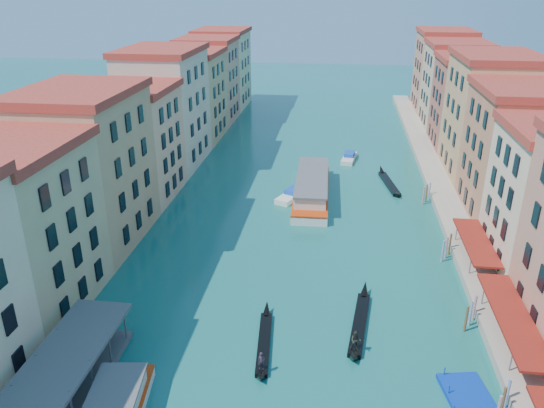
{
  "coord_description": "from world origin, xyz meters",
  "views": [
    {
      "loc": [
        5.34,
        -20.04,
        31.98
      ],
      "look_at": [
        -2.67,
        40.96,
        5.66
      ],
      "focal_mm": 35.0,
      "sensor_mm": 36.0,
      "label": 1
    }
  ],
  "objects": [
    {
      "name": "left_bank_palazzos",
      "position": [
        -26.0,
        64.68,
        9.71
      ],
      "size": [
        12.8,
        128.4,
        21.0
      ],
      "color": "beige",
      "rests_on": "ground"
    },
    {
      "name": "right_bank_palazzos",
      "position": [
        30.0,
        65.0,
        9.75
      ],
      "size": [
        12.8,
        128.4,
        21.0
      ],
      "color": "#9F4833",
      "rests_on": "ground"
    },
    {
      "name": "quay",
      "position": [
        22.0,
        65.0,
        0.5
      ],
      "size": [
        4.0,
        140.0,
        1.0
      ],
      "primitive_type": "cube",
      "color": "#A19681",
      "rests_on": "ground"
    },
    {
      "name": "restaurant_awnings",
      "position": [
        22.19,
        23.0,
        2.99
      ],
      "size": [
        3.2,
        44.55,
        3.12
      ],
      "color": "maroon",
      "rests_on": "ground"
    },
    {
      "name": "vaporetto_stop",
      "position": [
        -16.0,
        12.0,
        1.44
      ],
      "size": [
        5.4,
        16.4,
        3.65
      ],
      "color": "#58585A",
      "rests_on": "ground"
    },
    {
      "name": "mooring_poles_right",
      "position": [
        19.1,
        28.8,
        1.3
      ],
      "size": [
        1.44,
        54.24,
        3.2
      ],
      "color": "#553B1D",
      "rests_on": "ground"
    },
    {
      "name": "mooring_poles_left",
      "position": [
        -18.5,
        12.0,
        1.3
      ],
      "size": [
        0.24,
        8.24,
        3.2
      ],
      "color": "#553B1D",
      "rests_on": "ground"
    },
    {
      "name": "vaporetto_far",
      "position": [
        1.43,
        58.31,
        1.53
      ],
      "size": [
        5.81,
        22.97,
        3.4
      ],
      "rotation": [
        0.0,
        0.0,
        0.03
      ],
      "color": "silver",
      "rests_on": "ground"
    },
    {
      "name": "gondola_fore",
      "position": [
        -0.72,
        20.3,
        0.4
      ],
      "size": [
        1.95,
        11.99,
        2.39
      ],
      "rotation": [
        0.0,
        0.0,
        0.09
      ],
      "color": "black",
      "rests_on": "ground"
    },
    {
      "name": "gondola_right",
      "position": [
        8.25,
        24.27,
        0.52
      ],
      "size": [
        2.59,
        13.6,
        2.71
      ],
      "rotation": [
        0.0,
        0.0,
        -0.12
      ],
      "color": "black",
      "rests_on": "ground"
    },
    {
      "name": "gondola_far",
      "position": [
        13.97,
        64.92,
        0.39
      ],
      "size": [
        3.39,
        13.55,
        1.93
      ],
      "rotation": [
        0.0,
        0.0,
        0.18
      ],
      "color": "black",
      "rests_on": "ground"
    },
    {
      "name": "motorboat_mid",
      "position": [
        -1.51,
        56.95,
        0.58
      ],
      "size": [
        5.0,
        7.55,
        1.5
      ],
      "rotation": [
        0.0,
        0.0,
        -0.41
      ],
      "color": "silver",
      "rests_on": "ground"
    },
    {
      "name": "motorboat_far",
      "position": [
        7.39,
        77.11,
        0.55
      ],
      "size": [
        3.17,
        7.08,
        1.42
      ],
      "rotation": [
        0.0,
        0.0,
        -0.15
      ],
      "color": "silver",
      "rests_on": "ground"
    },
    {
      "name": "blue_dock",
      "position": [
        16.97,
        15.62,
        0.22
      ],
      "size": [
        4.5,
        5.91,
        0.44
      ],
      "rotation": [
        0.0,
        0.0,
        0.19
      ],
      "color": "#0631A9",
      "rests_on": "ground"
    }
  ]
}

